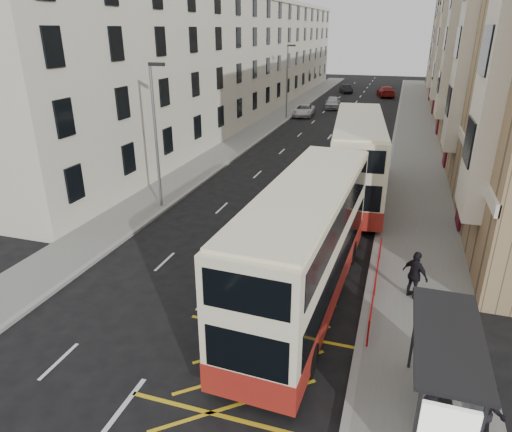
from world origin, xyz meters
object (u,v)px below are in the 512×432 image
(pedestrian_near, at_px, (430,410))
(car_red, at_px, (386,91))
(bus_shelter, at_px, (452,370))
(pedestrian_mid, at_px, (486,416))
(double_decker_front, at_px, (305,246))
(car_dark, at_px, (346,89))
(pedestrian_far, at_px, (415,275))
(white_van, at_px, (304,110))
(car_silver, at_px, (332,103))
(street_lamp_far, at_px, (288,78))
(double_decker_rear, at_px, (357,158))
(street_lamp_near, at_px, (156,129))

(pedestrian_near, bearing_deg, car_red, -119.87)
(bus_shelter, height_order, pedestrian_mid, bus_shelter)
(pedestrian_near, xyz_separation_m, car_red, (-4.27, 65.57, -0.28))
(pedestrian_mid, bearing_deg, double_decker_front, 144.96)
(car_dark, bearing_deg, pedestrian_near, -102.50)
(pedestrian_mid, bearing_deg, car_dark, 107.78)
(pedestrian_far, xyz_separation_m, car_red, (-3.96, 58.75, -0.31))
(pedestrian_mid, distance_m, white_van, 47.07)
(double_decker_front, distance_m, car_silver, 46.82)
(bus_shelter, height_order, pedestrian_far, bus_shelter)
(car_dark, bearing_deg, car_red, -43.71)
(double_decker_front, height_order, pedestrian_mid, double_decker_front)
(street_lamp_far, relative_size, double_decker_front, 0.67)
(street_lamp_far, relative_size, double_decker_rear, 0.64)
(double_decker_front, distance_m, pedestrian_mid, 7.78)
(bus_shelter, distance_m, car_red, 65.41)
(bus_shelter, distance_m, street_lamp_near, 19.38)
(pedestrian_mid, bearing_deg, car_red, 102.63)
(car_silver, bearing_deg, car_dark, 86.06)
(pedestrian_far, bearing_deg, street_lamp_far, -29.07)
(bus_shelter, bearing_deg, pedestrian_near, -137.70)
(pedestrian_near, bearing_deg, car_silver, -112.26)
(bus_shelter, relative_size, pedestrian_near, 2.28)
(pedestrian_far, xyz_separation_m, car_dark, (-10.40, 61.39, -0.45))
(pedestrian_mid, bearing_deg, white_van, 115.19)
(double_decker_front, height_order, pedestrian_far, double_decker_front)
(street_lamp_near, relative_size, car_red, 1.45)
(street_lamp_near, distance_m, pedestrian_far, 15.61)
(street_lamp_near, height_order, double_decker_rear, street_lamp_near)
(pedestrian_near, distance_m, white_van, 46.90)
(pedestrian_mid, height_order, pedestrian_far, pedestrian_far)
(double_decker_rear, height_order, pedestrian_far, double_decker_rear)
(street_lamp_near, bearing_deg, pedestrian_far, -22.90)
(pedestrian_mid, xyz_separation_m, pedestrian_far, (-1.60, 6.61, 0.03))
(pedestrian_far, distance_m, car_dark, 62.27)
(double_decker_front, height_order, car_silver, double_decker_front)
(double_decker_front, xyz_separation_m, pedestrian_mid, (5.62, -5.21, -1.33))
(street_lamp_far, bearing_deg, double_decker_rear, -66.89)
(double_decker_rear, distance_m, car_silver, 34.42)
(car_silver, bearing_deg, white_van, -114.94)
(pedestrian_mid, bearing_deg, double_decker_rear, 113.66)
(street_lamp_far, distance_m, car_silver, 10.62)
(pedestrian_far, bearing_deg, double_decker_front, 58.92)
(car_silver, xyz_separation_m, car_dark, (-0.33, 16.40, -0.11))
(street_lamp_far, distance_m, car_dark, 26.04)
(double_decker_rear, bearing_deg, double_decker_front, -98.42)
(car_dark, bearing_deg, car_silver, -110.28)
(double_decker_rear, bearing_deg, pedestrian_near, -84.13)
(double_decker_rear, xyz_separation_m, pedestrian_mid, (5.08, -17.86, -1.42))
(white_van, height_order, car_dark, white_van)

